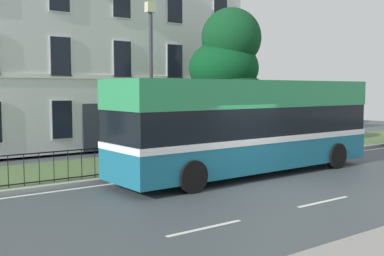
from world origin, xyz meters
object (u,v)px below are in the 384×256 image
evergreen_tree (230,91)px  street_lamp_post (151,73)px  single_decker_bus (250,125)px  litter_bin (194,147)px  georgian_townhouse (58,43)px

evergreen_tree → street_lamp_post: evergreen_tree is taller
single_decker_bus → litter_bin: single_decker_bus is taller
georgian_townhouse → single_decker_bus: 13.09m
single_decker_bus → evergreen_tree: bearing=55.1°
evergreen_tree → single_decker_bus: size_ratio=0.64×
street_lamp_post → litter_bin: (2.15, 0.28, -2.88)m
evergreen_tree → litter_bin: evergreen_tree is taller
georgian_townhouse → litter_bin: georgian_townhouse is taller
georgian_townhouse → evergreen_tree: 9.69m
georgian_townhouse → single_decker_bus: georgian_townhouse is taller
single_decker_bus → litter_bin: bearing=94.8°
georgian_townhouse → street_lamp_post: georgian_townhouse is taller
single_decker_bus → street_lamp_post: 4.01m
single_decker_bus → litter_bin: 3.04m
evergreen_tree → street_lamp_post: size_ratio=1.14×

